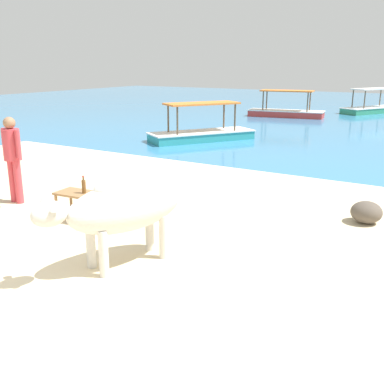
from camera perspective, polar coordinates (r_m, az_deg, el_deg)
sand_beach at (r=5.60m, az=-17.09°, el=-12.40°), size 18.00×14.00×0.04m
water_surface at (r=25.60m, az=22.86°, el=8.81°), size 60.00×36.00×0.03m
cow at (r=5.91m, az=-8.65°, el=-1.98°), size 1.14×2.09×1.17m
low_bench_table at (r=7.87m, az=-13.96°, el=-0.63°), size 0.79×0.50×0.48m
bottle at (r=7.75m, az=-13.37°, el=0.71°), size 0.07×0.07×0.30m
person_standing at (r=9.11m, az=-21.52°, el=4.53°), size 0.51×0.32×1.62m
shore_rock_large at (r=8.08m, az=20.96°, el=-2.38°), size 0.60×0.59×0.37m
boat_red at (r=23.37m, az=11.66°, el=9.87°), size 3.81×1.71×1.29m
boat_teal at (r=15.80m, az=1.22°, el=7.44°), size 2.97×3.71×1.29m
boat_green at (r=26.45m, az=21.55°, el=9.77°), size 2.79×3.77×1.29m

